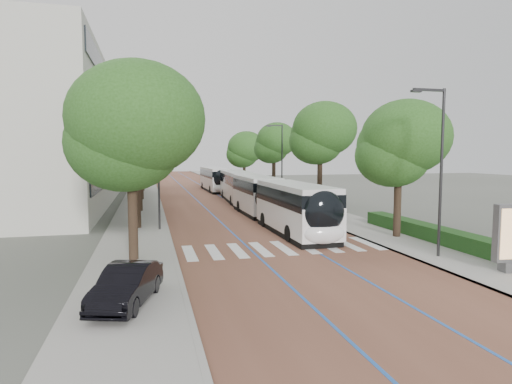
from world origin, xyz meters
TOP-DOWN VIEW (x-y plane):
  - ground at (0.00, 0.00)m, footprint 160.00×160.00m
  - road at (0.00, 40.00)m, footprint 11.00×140.00m
  - sidewalk_left at (-7.50, 40.00)m, footprint 4.00×140.00m
  - sidewalk_right at (7.50, 40.00)m, footprint 4.00×140.00m
  - kerb_left at (-5.60, 40.00)m, footprint 0.20×140.00m
  - kerb_right at (5.60, 40.00)m, footprint 0.20×140.00m
  - zebra_crossing at (0.20, 1.00)m, footprint 10.55×3.60m
  - lane_line_left at (-1.60, 40.00)m, footprint 0.12×126.00m
  - lane_line_right at (1.60, 40.00)m, footprint 0.12×126.00m
  - office_building at (-19.47, 28.00)m, footprint 18.11×40.00m
  - hedge at (9.10, 0.00)m, footprint 1.20×14.00m
  - streetlight_near at (6.62, -3.00)m, footprint 1.82×0.20m
  - streetlight_far at (6.62, 22.00)m, footprint 1.82×0.20m
  - lamp_post_left at (-6.10, 8.00)m, footprint 0.14×0.14m
  - trees_left at (-7.50, 23.82)m, footprint 6.34×60.78m
  - trees_right at (7.70, 23.20)m, footprint 5.78×47.49m
  - lead_bus at (2.14, 8.61)m, footprint 2.67×18.42m
  - bus_queued_0 at (2.58, 24.05)m, footprint 3.23×12.52m
  - bus_queued_1 at (2.21, 37.86)m, footprint 2.68×12.43m
  - ad_panel at (7.84, -6.12)m, footprint 1.41×0.60m
  - parked_car at (-7.51, -6.28)m, footprint 2.46×4.17m

SIDE VIEW (x-z plane):
  - ground at x=0.00m, z-range 0.00..0.00m
  - road at x=0.00m, z-range 0.00..0.02m
  - lane_line_left at x=-1.60m, z-range 0.02..0.03m
  - lane_line_right at x=1.60m, z-range 0.02..0.03m
  - zebra_crossing at x=0.20m, z-range 0.02..0.03m
  - sidewalk_left at x=-7.50m, z-range 0.00..0.12m
  - sidewalk_right at x=7.50m, z-range 0.00..0.12m
  - kerb_left at x=-5.60m, z-range -0.01..0.13m
  - kerb_right at x=5.60m, z-range -0.01..0.13m
  - hedge at x=9.10m, z-range 0.12..0.92m
  - parked_car at x=-7.51m, z-range 0.12..1.42m
  - ad_panel at x=7.84m, z-range 0.19..3.04m
  - bus_queued_0 at x=2.58m, z-range 0.02..3.22m
  - bus_queued_1 at x=2.21m, z-range 0.02..3.22m
  - lead_bus at x=2.14m, z-range 0.03..3.23m
  - lamp_post_left at x=-6.10m, z-range 0.12..8.12m
  - streetlight_near at x=6.62m, z-range 0.82..8.82m
  - streetlight_far at x=6.62m, z-range 0.82..8.82m
  - trees_right at x=7.70m, z-range 1.43..10.42m
  - trees_left at x=-7.50m, z-range 1.75..11.56m
  - office_building at x=-19.47m, z-range 0.00..14.00m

